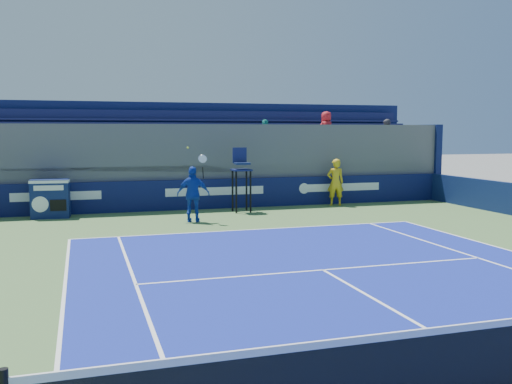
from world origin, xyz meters
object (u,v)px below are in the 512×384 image
object	(u,v)px
umpire_chair	(241,173)
match_clock	(50,198)
tennis_player	(193,194)
ball_person	(335,182)

from	to	relation	value
umpire_chair	match_clock	bearing A→B (deg)	175.43
match_clock	tennis_player	world-z (taller)	tennis_player
umpire_chair	tennis_player	distance (m)	2.95
match_clock	umpire_chair	bearing A→B (deg)	-4.57
match_clock	umpire_chair	xyz separation A→B (m)	(6.94, -0.55, 0.79)
umpire_chair	tennis_player	world-z (taller)	tennis_player
ball_person	tennis_player	distance (m)	6.95
match_clock	tennis_player	distance (m)	5.31
tennis_player	match_clock	bearing A→B (deg)	152.85
ball_person	umpire_chair	xyz separation A→B (m)	(-4.26, -0.66, 0.54)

